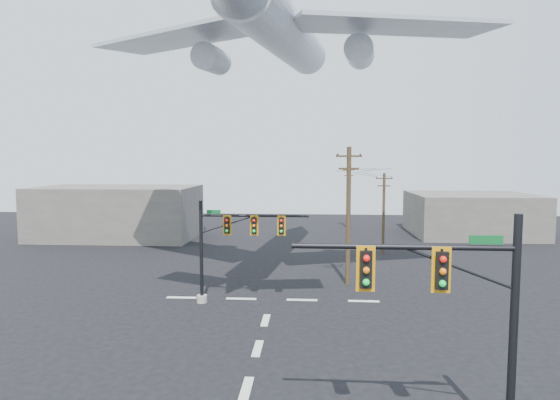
# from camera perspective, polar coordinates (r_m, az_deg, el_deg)

# --- Properties ---
(ground) EXTENTS (120.00, 120.00, 0.00)m
(ground) POSITION_cam_1_polar(r_m,az_deg,el_deg) (20.24, -4.13, -21.97)
(ground) COLOR black
(ground) RESTS_ON ground
(lane_markings) EXTENTS (14.00, 21.20, 0.01)m
(lane_markings) POSITION_cam_1_polar(r_m,az_deg,el_deg) (25.07, -2.39, -16.45)
(lane_markings) COLOR silver
(lane_markings) RESTS_ON ground
(signal_mast_near) EXTENTS (7.31, 0.83, 7.51)m
(signal_mast_near) POSITION_cam_1_polar(r_m,az_deg,el_deg) (16.20, 21.62, -13.86)
(signal_mast_near) COLOR #99988B
(signal_mast_near) RESTS_ON ground
(signal_mast_far) EXTENTS (7.16, 0.72, 6.57)m
(signal_mast_far) POSITION_cam_1_polar(r_m,az_deg,el_deg) (29.85, -6.33, -5.51)
(signal_mast_far) COLOR #99988B
(signal_mast_far) RESTS_ON ground
(utility_pole_a) EXTENTS (1.92, 0.86, 10.06)m
(utility_pole_a) POSITION_cam_1_polar(r_m,az_deg,el_deg) (34.30, 8.33, -1.60)
(utility_pole_a) COLOR #4D3921
(utility_pole_a) RESTS_ON ground
(utility_pole_b) EXTENTS (1.58, 0.37, 7.86)m
(utility_pole_b) POSITION_cam_1_polar(r_m,az_deg,el_deg) (46.22, 12.52, -1.41)
(utility_pole_b) COLOR #4D3921
(utility_pole_b) RESTS_ON ground
(utility_pole_c) EXTENTS (1.64, 0.70, 8.35)m
(utility_pole_c) POSITION_cam_1_polar(r_m,az_deg,el_deg) (62.54, 8.35, 0.54)
(utility_pole_c) COLOR #4D3921
(utility_pole_c) RESTS_ON ground
(power_lines) EXTENTS (5.93, 28.20, 0.83)m
(power_lines) POSITION_cam_1_polar(r_m,az_deg,el_deg) (48.20, 10.40, 3.33)
(power_lines) COLOR black
(airliner) EXTENTS (30.54, 32.41, 8.70)m
(airliner) POSITION_cam_1_polar(r_m,az_deg,el_deg) (36.46, 0.52, 19.67)
(airliner) COLOR silver
(building_left) EXTENTS (18.00, 10.00, 6.00)m
(building_left) POSITION_cam_1_polar(r_m,az_deg,el_deg) (57.80, -19.20, -1.42)
(building_left) COLOR #68635B
(building_left) RESTS_ON ground
(building_right) EXTENTS (14.00, 12.00, 5.00)m
(building_right) POSITION_cam_1_polar(r_m,az_deg,el_deg) (61.41, 22.25, -1.62)
(building_right) COLOR #68635B
(building_right) RESTS_ON ground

